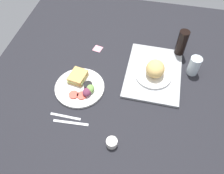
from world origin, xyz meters
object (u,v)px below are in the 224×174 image
object	(u,v)px
bread_plate_near	(155,71)
fork	(65,116)
plate_with_salad	(81,86)
sticky_note	(98,49)
drinking_glass	(194,66)
knife	(71,123)
espresso_cup	(112,143)
serving_tray	(153,73)
soda_bottle	(182,43)

from	to	relation	value
bread_plate_near	fork	world-z (taller)	bread_plate_near
bread_plate_near	plate_with_salad	world-z (taller)	bread_plate_near
plate_with_salad	sticky_note	bearing A→B (deg)	177.34
drinking_glass	knife	world-z (taller)	drinking_glass
espresso_cup	fork	world-z (taller)	espresso_cup
knife	sticky_note	xyz separation A→B (cm)	(-57.86, -0.00, -0.19)
fork	serving_tray	bearing A→B (deg)	43.78
plate_with_salad	fork	size ratio (longest dim) A/B	1.70
bread_plate_near	knife	distance (cm)	57.02
drinking_glass	bread_plate_near	bearing A→B (deg)	-68.90
serving_tray	bread_plate_near	size ratio (longest dim) A/B	2.06
serving_tray	drinking_glass	bearing A→B (deg)	104.64
bread_plate_near	drinking_glass	size ratio (longest dim) A/B	1.82
knife	sticky_note	size ratio (longest dim) A/B	3.39
drinking_glass	fork	distance (cm)	81.28
espresso_cup	soda_bottle	bearing A→B (deg)	157.36
serving_tray	knife	size ratio (longest dim) A/B	2.37
knife	plate_with_salad	bearing A→B (deg)	90.02
espresso_cup	knife	bearing A→B (deg)	-107.06
serving_tray	drinking_glass	size ratio (longest dim) A/B	3.74
soda_bottle	fork	distance (cm)	84.42
serving_tray	drinking_glass	xyz separation A→B (cm)	(-6.04, 23.13, 5.21)
serving_tray	plate_with_salad	bearing A→B (deg)	-63.87
knife	sticky_note	bearing A→B (deg)	86.18
bread_plate_near	sticky_note	distance (cm)	43.28
serving_tray	bread_plate_near	world-z (taller)	bread_plate_near
soda_bottle	sticky_note	xyz separation A→B (cm)	(6.22, -53.57, -9.28)
serving_tray	drinking_glass	distance (cm)	24.47
soda_bottle	drinking_glass	bearing A→B (deg)	31.19
serving_tray	espresso_cup	size ratio (longest dim) A/B	8.04
soda_bottle	sticky_note	distance (cm)	54.72
sticky_note	serving_tray	bearing A→B (deg)	70.05
fork	knife	xyz separation A→B (cm)	(3.00, 4.00, 0.00)
plate_with_salad	espresso_cup	distance (cm)	40.03
bread_plate_near	soda_bottle	world-z (taller)	soda_bottle
drinking_glass	sticky_note	xyz separation A→B (cm)	(-8.17, -62.28, -5.95)
espresso_cup	bread_plate_near	bearing A→B (deg)	162.02
soda_bottle	fork	xyz separation A→B (cm)	(61.08, -57.57, -9.09)
plate_with_salad	soda_bottle	xyz separation A→B (cm)	(-40.42, 55.15, 7.65)
soda_bottle	fork	world-z (taller)	soda_bottle
plate_with_salad	soda_bottle	bearing A→B (deg)	126.24
drinking_glass	fork	xyz separation A→B (cm)	(46.68, -66.28, -5.76)
bread_plate_near	sticky_note	size ratio (longest dim) A/B	3.91
plate_with_salad	espresso_cup	world-z (taller)	plate_with_salad
soda_bottle	fork	bearing A→B (deg)	-43.30
bread_plate_near	plate_with_salad	xyz separation A→B (cm)	(17.20, -41.01, -3.87)
espresso_cup	fork	xyz separation A→B (cm)	(-10.30, -27.79, -1.75)
plate_with_salad	drinking_glass	bearing A→B (deg)	112.17
plate_with_salad	knife	size ratio (longest dim) A/B	1.52
plate_with_salad	drinking_glass	xyz separation A→B (cm)	(-26.03, 63.87, 4.32)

